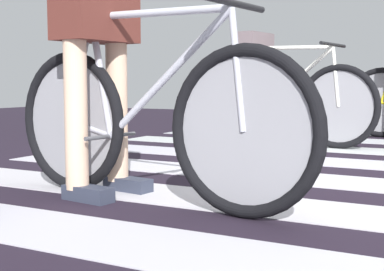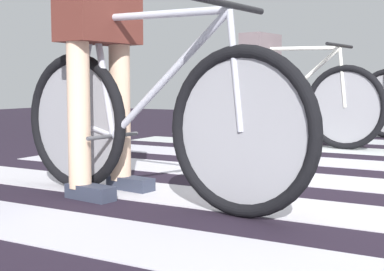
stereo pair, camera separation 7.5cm
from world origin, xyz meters
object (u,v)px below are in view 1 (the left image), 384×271
Objects in this scene: bicycle_1_of_3 at (146,120)px; cyclist_1_of_3 at (97,60)px; cyclist_2_of_3 at (253,72)px; bicycle_2_of_3 at (283,102)px.

bicycle_1_of_3 is 0.42m from cyclist_1_of_3.
bicycle_1_of_3 is 1.70× the size of cyclist_2_of_3.
bicycle_2_of_3 is at bearing 94.85° from cyclist_1_of_3.
bicycle_1_of_3 is at bearing -77.29° from bicycle_2_of_3.
bicycle_2_of_3 is (-0.18, 2.57, 0.00)m from bicycle_1_of_3.
bicycle_1_of_3 is at bearing -70.76° from cyclist_2_of_3.
cyclist_2_of_3 reaches higher than bicycle_1_of_3.
cyclist_1_of_3 is at bearing -77.32° from cyclist_2_of_3.
cyclist_1_of_3 reaches higher than cyclist_2_of_3.
bicycle_2_of_3 is 0.41m from cyclist_2_of_3.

